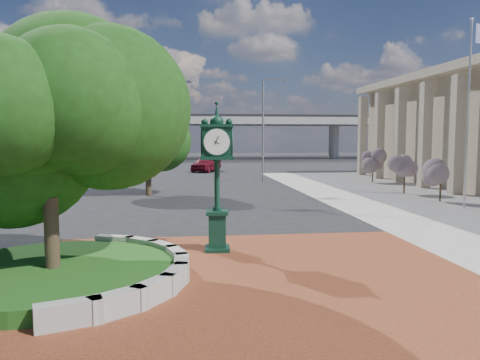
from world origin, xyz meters
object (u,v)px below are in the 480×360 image
flagpole_b (468,113)px  street_lamp_far (176,118)px  parked_car (206,164)px  post_clock (217,171)px  street_lamp_near (265,122)px

flagpole_b → street_lamp_far: bearing=114.4°
street_lamp_far → parked_car: bearing=-59.3°
parked_car → flagpole_b: (12.00, -28.17, 4.07)m
post_clock → parked_car: (1.26, 35.79, -1.74)m
flagpole_b → street_lamp_near: 17.63m
street_lamp_near → street_lamp_far: street_lamp_far is taller
flagpole_b → street_lamp_far: (-15.28, 33.70, 1.12)m
street_lamp_near → street_lamp_far: size_ratio=0.82×
parked_car → street_lamp_far: size_ratio=0.48×
post_clock → parked_car: 35.86m
post_clock → street_lamp_near: (5.61, 23.50, 2.37)m
parked_car → street_lamp_near: 13.67m
flagpole_b → street_lamp_near: size_ratio=1.13×
post_clock → street_lamp_near: street_lamp_near is taller
flagpole_b → street_lamp_far: 37.02m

